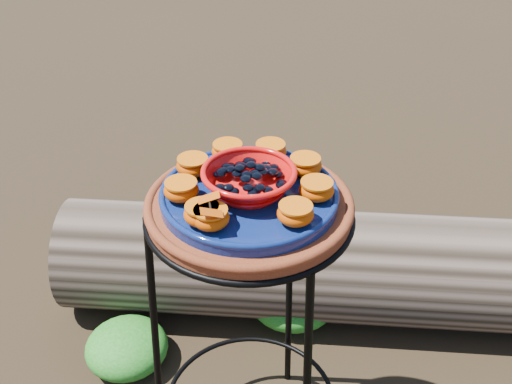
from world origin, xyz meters
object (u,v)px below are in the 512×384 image
at_px(plant_stand, 250,343).
at_px(red_bowl, 249,181).
at_px(cobalt_plate, 249,196).
at_px(driftwood_log, 362,267).
at_px(terracotta_saucer, 249,208).

distance_m(plant_stand, red_bowl, 0.43).
height_order(cobalt_plate, driftwood_log, cobalt_plate).
height_order(plant_stand, red_bowl, red_bowl).
bearing_deg(plant_stand, driftwood_log, 81.88).
distance_m(plant_stand, driftwood_log, 0.60).
bearing_deg(plant_stand, cobalt_plate, 0.00).
height_order(plant_stand, driftwood_log, plant_stand).
relative_size(plant_stand, terracotta_saucer, 1.80).
relative_size(plant_stand, cobalt_plate, 2.10).
xyz_separation_m(terracotta_saucer, cobalt_plate, (0.00, 0.00, 0.03)).
bearing_deg(terracotta_saucer, driftwood_log, 81.88).
relative_size(terracotta_saucer, cobalt_plate, 1.17).
bearing_deg(red_bowl, driftwood_log, 81.88).
height_order(terracotta_saucer, driftwood_log, terracotta_saucer).
bearing_deg(driftwood_log, terracotta_saucer, -98.12).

